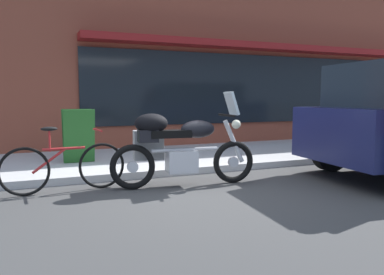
% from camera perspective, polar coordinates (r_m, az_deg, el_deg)
% --- Properties ---
extents(ground_plane, '(80.00, 80.00, 0.00)m').
position_cam_1_polar(ground_plane, '(5.52, -0.10, -7.87)').
color(ground_plane, '#3D3D3D').
extents(storefront_building, '(20.04, 0.90, 7.18)m').
position_cam_1_polar(storefront_building, '(12.51, 18.58, 15.67)').
color(storefront_building, brown).
rests_on(storefront_building, ground_plane).
extents(touring_motorcycle, '(2.20, 0.82, 1.40)m').
position_cam_1_polar(touring_motorcycle, '(5.73, -2.38, -1.19)').
color(touring_motorcycle, black).
rests_on(touring_motorcycle, ground_plane).
extents(parked_bicycle, '(1.70, 0.48, 0.92)m').
position_cam_1_polar(parked_bicycle, '(5.68, -18.25, -4.02)').
color(parked_bicycle, black).
rests_on(parked_bicycle, ground_plane).
extents(sandwich_board_sign, '(0.55, 0.42, 0.98)m').
position_cam_1_polar(sandwich_board_sign, '(7.44, -16.32, 0.24)').
color(sandwich_board_sign, '#1E511E').
rests_on(sandwich_board_sign, sidewalk_curb).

